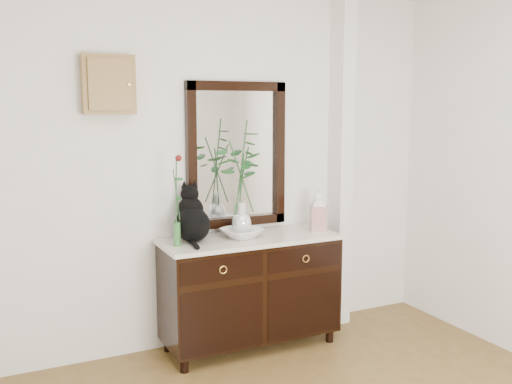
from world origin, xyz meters
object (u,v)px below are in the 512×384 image
lotus_bowl (242,233)px  ginger_jar (318,211)px  cat (192,213)px  sideboard (250,286)px

lotus_bowl → ginger_jar: bearing=-2.9°
cat → ginger_jar: (1.00, -0.09, -0.05)m
sideboard → lotus_bowl: (-0.07, 0.01, 0.41)m
lotus_bowl → cat: bearing=170.8°
sideboard → lotus_bowl: size_ratio=4.63×
sideboard → cat: 0.72m
cat → ginger_jar: size_ratio=1.31×
sideboard → ginger_jar: size_ratio=4.27×
sideboard → cat: (-0.43, 0.06, 0.58)m
cat → ginger_jar: cat is taller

